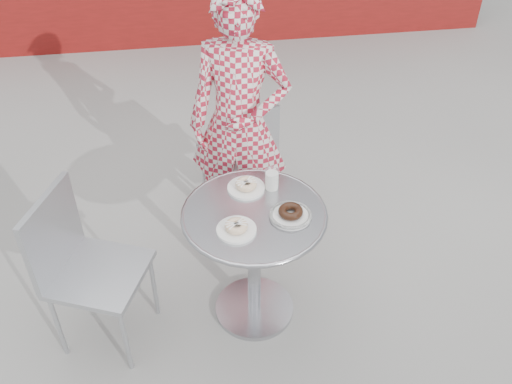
{
  "coord_description": "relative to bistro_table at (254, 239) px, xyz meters",
  "views": [
    {
      "loc": [
        -0.28,
        -2.03,
        2.55
      ],
      "look_at": [
        0.04,
        0.11,
        0.8
      ],
      "focal_mm": 40.0,
      "sensor_mm": 36.0,
      "label": 1
    }
  ],
  "objects": [
    {
      "name": "milk_cup",
      "position": [
        0.12,
        0.18,
        0.23
      ],
      "size": [
        0.07,
        0.07,
        0.12
      ],
      "rotation": [
        0.0,
        0.0,
        0.02
      ],
      "color": "white",
      "rests_on": "bistro_table"
    },
    {
      "name": "chair_far",
      "position": [
        0.02,
        0.9,
        -0.29
      ],
      "size": [
        0.5,
        0.5,
        0.85
      ],
      "rotation": [
        0.0,
        0.0,
        3.43
      ],
      "color": "#ADAFB5",
      "rests_on": "ground"
    },
    {
      "name": "bistro_table",
      "position": [
        0.0,
        0.0,
        0.0
      ],
      "size": [
        0.72,
        0.72,
        0.73
      ],
      "rotation": [
        0.0,
        0.0,
        -0.21
      ],
      "color": "#B8B8BD",
      "rests_on": "ground"
    },
    {
      "name": "seated_person",
      "position": [
        0.02,
        0.69,
        0.25
      ],
      "size": [
        0.67,
        0.54,
        1.61
      ],
      "primitive_type": "imported",
      "rotation": [
        0.0,
        0.0,
        -0.29
      ],
      "color": "#A5192D",
      "rests_on": "ground"
    },
    {
      "name": "ground",
      "position": [
        -0.02,
        -0.04,
        -0.55
      ],
      "size": [
        60.0,
        60.0,
        0.0
      ],
      "primitive_type": "plane",
      "color": "#9D9B96",
      "rests_on": "ground"
    },
    {
      "name": "plate_checker",
      "position": [
        0.17,
        -0.05,
        0.19
      ],
      "size": [
        0.21,
        0.21,
        0.05
      ],
      "rotation": [
        0.0,
        0.0,
        0.16
      ],
      "color": "white",
      "rests_on": "bistro_table"
    },
    {
      "name": "chair_left",
      "position": [
        -0.79,
        -0.03,
        -0.27
      ],
      "size": [
        0.56,
        0.56,
        0.9
      ],
      "rotation": [
        0.0,
        0.0,
        1.18
      ],
      "color": "#ADAFB5",
      "rests_on": "ground"
    },
    {
      "name": "plate_far",
      "position": [
        -0.01,
        0.19,
        0.2
      ],
      "size": [
        0.19,
        0.19,
        0.05
      ],
      "rotation": [
        0.0,
        0.0,
        0.32
      ],
      "color": "white",
      "rests_on": "bistro_table"
    },
    {
      "name": "plate_near",
      "position": [
        -0.1,
        -0.12,
        0.2
      ],
      "size": [
        0.19,
        0.19,
        0.05
      ],
      "rotation": [
        0.0,
        0.0,
        0.18
      ],
      "color": "white",
      "rests_on": "bistro_table"
    }
  ]
}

